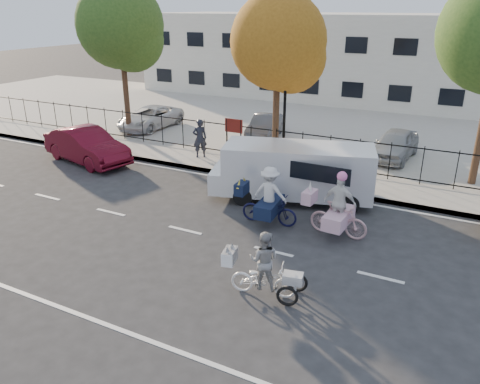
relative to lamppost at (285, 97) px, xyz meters
The scene contains 20 objects.
ground 7.50m from the lamppost, 94.21° to the right, with size 120.00×120.00×0.00m, color #333334.
road_markings 7.49m from the lamppost, 94.21° to the right, with size 60.00×9.52×0.01m, color silver, non-canonical shape.
curb 3.54m from the lamppost, 105.95° to the right, with size 60.00×0.10×0.15m, color #A8A399.
sidewalk 3.16m from the lamppost, 125.54° to the right, with size 60.00×2.20×0.15m, color #A8A399.
parking_lot 8.76m from the lamppost, 93.49° to the left, with size 60.00×15.60×0.15m, color #A8A399.
iron_fence 2.30m from the lamppost, 141.34° to the left, with size 58.00×0.06×1.50m, color black, non-canonical shape.
building 18.21m from the lamppost, 91.57° to the left, with size 34.00×10.00×6.00m, color silver.
lamppost is the anchor object (origin of this frame).
street_sign 2.90m from the lamppost, behind, with size 0.85×0.06×1.80m.
zebra_trike 9.71m from the lamppost, 70.61° to the right, with size 1.96×1.02×1.68m.
unicorn_bike 6.69m from the lamppost, 52.70° to the right, with size 2.06×1.43×2.07m.
bull_bike 5.87m from the lamppost, 72.70° to the right, with size 2.07×1.42×1.91m.
white_van 3.86m from the lamppost, 60.70° to the right, with size 6.06×3.28×2.01m.
red_sedan 8.99m from the lamppost, 159.76° to the right, with size 1.61×4.61×1.52m, color #540918.
pedestrian 4.38m from the lamppost, behind, with size 0.63×0.42×1.74m, color black.
lot_car_b 9.86m from the lamppost, 162.40° to the left, with size 1.96×4.25×1.18m, color silver.
lot_car_c 5.28m from the lamppost, 123.34° to the left, with size 1.23×3.54×1.17m, color #47494E.
lot_car_d 5.72m from the lamppost, 39.85° to the left, with size 1.51×3.75×1.28m, color #969A9D.
tree_west 9.42m from the lamppost, behind, with size 4.25×4.25×7.79m.
tree_mid 2.02m from the lamppost, 128.63° to the left, with size 3.90×3.90×7.15m.
Camera 1 is at (7.48, -10.89, 6.52)m, focal length 35.00 mm.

